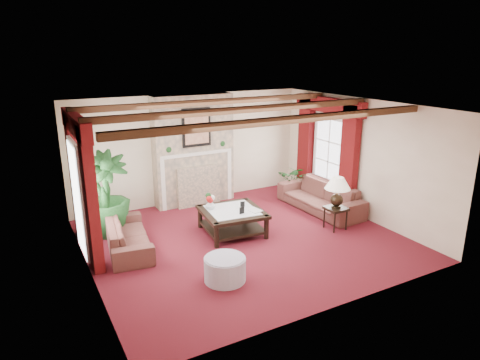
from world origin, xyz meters
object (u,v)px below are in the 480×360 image
coffee_table (232,222)px  side_table (335,218)px  sofa_left (127,230)px  potted_palm (107,212)px  ottoman (225,269)px  sofa_right (320,192)px

coffee_table → side_table: size_ratio=2.51×
sofa_left → potted_palm: potted_palm is taller
potted_palm → ottoman: (1.29, -2.88, -0.28)m
sofa_right → side_table: (-0.44, -1.07, -0.20)m
sofa_left → ottoman: 2.28m
sofa_right → coffee_table: (-2.49, -0.20, -0.19)m
sofa_right → ottoman: 3.97m
side_table → ottoman: 3.16m
coffee_table → ottoman: coffee_table is taller
potted_palm → sofa_right: bearing=-12.0°
coffee_table → ottoman: size_ratio=1.76×
sofa_left → sofa_right: size_ratio=0.86×
coffee_table → ottoman: (-1.01, -1.67, -0.05)m
side_table → potted_palm: bearing=154.4°
sofa_left → coffee_table: (2.12, -0.32, -0.12)m
potted_palm → sofa_left: bearing=-78.2°
sofa_left → ottoman: sofa_left is taller
sofa_left → coffee_table: sofa_left is taller
sofa_right → potted_palm: bearing=-104.3°
sofa_left → potted_palm: bearing=19.7°
coffee_table → side_table: bearing=-16.8°
sofa_right → side_table: size_ratio=4.70×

